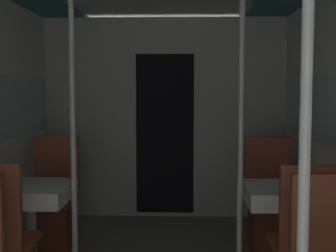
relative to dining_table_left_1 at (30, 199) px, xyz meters
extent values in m
cube|color=#A8A8A3|center=(0.97, 1.72, 0.51)|extent=(2.66, 0.08, 2.21)
cube|color=black|center=(0.97, 1.67, 0.33)|extent=(0.64, 0.01, 1.77)
cylinder|color=#B7B7BC|center=(0.00, 0.00, -0.25)|extent=(0.09, 0.09, 0.67)
cube|color=#B2B2B7|center=(0.00, 0.00, 0.10)|extent=(0.56, 0.56, 0.02)
cube|color=white|center=(0.00, 0.00, 0.05)|extent=(0.60, 0.60, 0.13)
cube|color=brown|center=(0.00, -0.59, -0.15)|extent=(0.41, 0.41, 0.05)
cube|color=brown|center=(0.00, 0.59, -0.39)|extent=(0.35, 0.35, 0.42)
cube|color=brown|center=(0.00, 0.59, -0.15)|extent=(0.41, 0.41, 0.05)
cube|color=brown|center=(0.00, 0.77, 0.14)|extent=(0.41, 0.04, 0.53)
cylinder|color=silver|center=(0.34, 0.00, 0.51)|extent=(0.04, 0.04, 2.21)
cube|color=brown|center=(1.95, -1.05, 0.14)|extent=(0.41, 0.04, 0.53)
cylinder|color=silver|center=(1.61, -1.83, 0.51)|extent=(0.04, 0.04, 2.21)
cylinder|color=#B7B7BC|center=(1.95, 0.00, -0.25)|extent=(0.09, 0.09, 0.67)
cube|color=#B2B2B7|center=(1.95, 0.00, 0.10)|extent=(0.56, 0.56, 0.02)
cube|color=white|center=(1.95, 0.00, 0.05)|extent=(0.60, 0.60, 0.13)
cube|color=brown|center=(1.95, -0.59, -0.15)|extent=(0.41, 0.41, 0.05)
cube|color=brown|center=(1.95, -0.77, 0.14)|extent=(0.41, 0.04, 0.53)
cube|color=brown|center=(1.95, 0.59, -0.39)|extent=(0.35, 0.35, 0.42)
cube|color=brown|center=(1.95, 0.59, -0.15)|extent=(0.41, 0.41, 0.05)
cube|color=brown|center=(1.95, 0.77, 0.14)|extent=(0.41, 0.04, 0.53)
cylinder|color=silver|center=(1.61, 0.00, 0.51)|extent=(0.04, 0.04, 2.21)
camera|label=1|loc=(1.17, -3.49, 0.85)|focal=50.00mm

